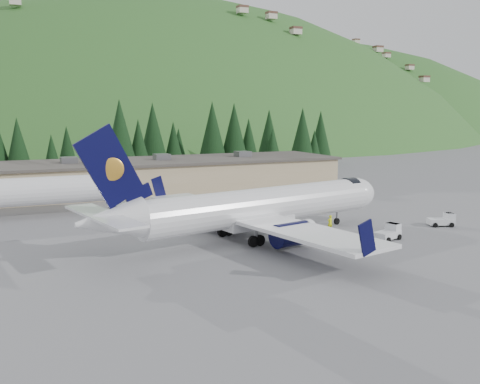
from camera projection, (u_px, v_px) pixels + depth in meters
name	position (u px, v px, depth m)	size (l,w,h in m)	color
ground	(263.00, 237.00, 56.43)	(600.00, 600.00, 0.00)	slate
airliner	(255.00, 208.00, 55.33)	(36.41, 34.39, 12.13)	white
second_airliner	(2.00, 192.00, 65.61)	(27.50, 11.00, 10.05)	white
baggage_tug_a	(389.00, 233.00, 55.31)	(3.33, 2.53, 1.61)	silver
baggage_tug_b	(443.00, 220.00, 61.85)	(3.21, 2.52, 1.54)	silver
terminal_building	(133.00, 176.00, 88.24)	(71.00, 17.00, 6.10)	tan
ramp_worker	(330.00, 223.00, 59.54)	(0.63, 0.41, 1.73)	#E3EE0F
tree_line	(111.00, 140.00, 107.35)	(113.75, 17.73, 14.33)	black
hills	(174.00, 298.00, 277.34)	(614.00, 330.00, 300.00)	#205219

